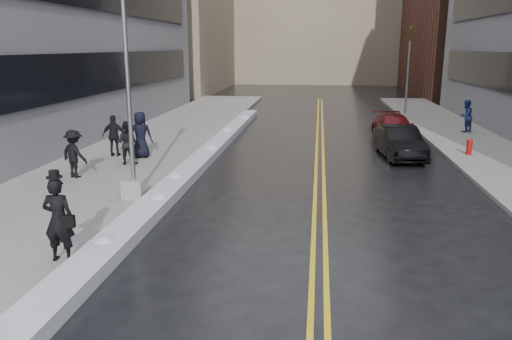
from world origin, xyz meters
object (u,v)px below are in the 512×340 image
(pedestrian_d, at_px, (114,136))
(car_black, at_px, (400,142))
(lamppost, at_px, (130,123))
(fire_hydrant, at_px, (469,146))
(traffic_signal, at_px, (408,67))
(pedestrian_e, at_px, (74,154))
(pedestrian_east, at_px, (466,116))
(pedestrian_c, at_px, (141,135))
(pedestrian_b, at_px, (127,143))
(pedestrian_fedora, at_px, (59,220))
(car_maroon, at_px, (394,127))

(pedestrian_d, bearing_deg, car_black, -177.03)
(lamppost, distance_m, fire_hydrant, 14.81)
(fire_hydrant, relative_size, traffic_signal, 0.12)
(pedestrian_e, relative_size, pedestrian_east, 0.98)
(pedestrian_east, bearing_deg, lamppost, 4.06)
(pedestrian_e, distance_m, pedestrian_east, 20.75)
(pedestrian_c, height_order, pedestrian_e, pedestrian_c)
(traffic_signal, xyz_separation_m, pedestrian_east, (2.00, -7.69, -2.36))
(pedestrian_east, relative_size, car_black, 0.42)
(lamppost, relative_size, traffic_signal, 1.27)
(pedestrian_b, relative_size, car_black, 0.41)
(fire_hydrant, xyz_separation_m, pedestrian_c, (-14.11, -2.29, 0.59))
(lamppost, bearing_deg, pedestrian_b, 113.55)
(pedestrian_fedora, bearing_deg, traffic_signal, -115.01)
(pedestrian_east, relative_size, car_maroon, 0.40)
(traffic_signal, xyz_separation_m, pedestrian_b, (-13.73, -17.57, -2.37))
(lamppost, bearing_deg, pedestrian_e, 144.27)
(pedestrian_b, distance_m, pedestrian_d, 1.76)
(car_maroon, bearing_deg, pedestrian_c, -155.01)
(pedestrian_b, height_order, pedestrian_east, pedestrian_east)
(pedestrian_d, xyz_separation_m, car_black, (12.30, 1.90, -0.34))
(pedestrian_east, bearing_deg, pedestrian_b, -9.87)
(pedestrian_e, bearing_deg, car_black, -132.95)
(car_maroon, bearing_deg, pedestrian_d, -157.83)
(lamppost, height_order, traffic_signal, lamppost)
(traffic_signal, relative_size, pedestrian_east, 3.36)
(pedestrian_d, xyz_separation_m, pedestrian_east, (16.83, 8.50, 0.00))
(pedestrian_b, relative_size, pedestrian_east, 0.98)
(pedestrian_c, height_order, pedestrian_d, pedestrian_c)
(traffic_signal, relative_size, pedestrian_d, 3.36)
(pedestrian_d, bearing_deg, lamppost, 111.75)
(pedestrian_d, relative_size, pedestrian_e, 1.02)
(fire_hydrant, height_order, pedestrian_fedora, pedestrian_fedora)
(pedestrian_fedora, xyz_separation_m, pedestrian_b, (-2.03, 9.20, -0.08))
(fire_hydrant, distance_m, pedestrian_e, 16.41)
(pedestrian_east, bearing_deg, fire_hydrant, 34.65)
(pedestrian_b, bearing_deg, pedestrian_c, -95.61)
(fire_hydrant, xyz_separation_m, pedestrian_e, (-15.34, -5.81, 0.47))
(pedestrian_fedora, bearing_deg, pedestrian_e, -67.11)
(car_black, bearing_deg, pedestrian_b, -169.78)
(pedestrian_c, relative_size, car_black, 0.47)
(traffic_signal, height_order, pedestrian_fedora, traffic_signal)
(pedestrian_fedora, relative_size, car_black, 0.45)
(car_maroon, bearing_deg, car_black, -100.13)
(fire_hydrant, xyz_separation_m, pedestrian_d, (-15.33, -2.19, 0.49))
(lamppost, relative_size, car_black, 1.80)
(pedestrian_d, bearing_deg, pedestrian_b, 122.83)
(fire_hydrant, height_order, car_black, car_black)
(fire_hydrant, height_order, traffic_signal, traffic_signal)
(car_black, bearing_deg, pedestrian_fedora, -132.38)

